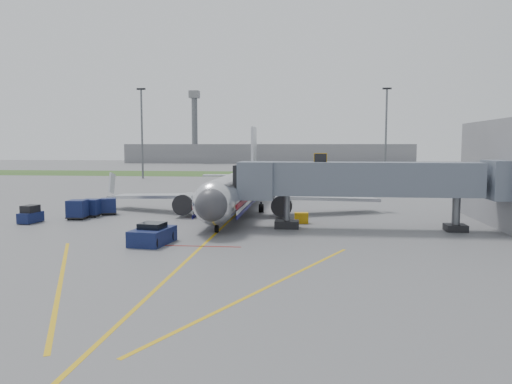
# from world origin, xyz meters

# --- Properties ---
(ground) EXTENTS (400.00, 400.00, 0.00)m
(ground) POSITION_xyz_m (0.00, 0.00, 0.00)
(ground) COLOR #565659
(ground) RESTS_ON ground
(grass_strip) EXTENTS (300.00, 25.00, 0.01)m
(grass_strip) POSITION_xyz_m (0.00, 90.00, 0.01)
(grass_strip) COLOR #2D4C1E
(grass_strip) RESTS_ON ground
(apron_markings) EXTENTS (21.52, 50.00, 0.01)m
(apron_markings) POSITION_xyz_m (0.00, -7.40, 0.00)
(apron_markings) COLOR gold
(apron_markings) RESTS_ON ground
(airliner) EXTENTS (32.10, 35.67, 10.25)m
(airliner) POSITION_xyz_m (0.00, 15.25, 2.65)
(airliner) COLOR silver
(airliner) RESTS_ON ground
(jet_bridge) EXTENTS (25.30, 4.00, 6.90)m
(jet_bridge) POSITION_xyz_m (12.86, 5.00, 4.47)
(jet_bridge) COLOR slate
(jet_bridge) RESTS_ON ground
(light_mast_left) EXTENTS (2.00, 0.44, 20.40)m
(light_mast_left) POSITION_xyz_m (-30.00, 70.00, 10.78)
(light_mast_left) COLOR #595B60
(light_mast_left) RESTS_ON ground
(light_mast_right) EXTENTS (2.00, 0.44, 20.40)m
(light_mast_right) POSITION_xyz_m (25.00, 75.00, 10.78)
(light_mast_right) COLOR #595B60
(light_mast_right) RESTS_ON ground
(distant_terminal) EXTENTS (120.00, 14.00, 8.00)m
(distant_terminal) POSITION_xyz_m (-10.00, 170.00, 4.00)
(distant_terminal) COLOR slate
(distant_terminal) RESTS_ON ground
(control_tower) EXTENTS (4.00, 4.00, 30.00)m
(control_tower) POSITION_xyz_m (-40.00, 165.00, 17.33)
(control_tower) COLOR #595B60
(control_tower) RESTS_ON ground
(pushback_tug) EXTENTS (2.95, 4.27, 1.66)m
(pushback_tug) POSITION_xyz_m (-4.00, -3.50, 0.69)
(pushback_tug) COLOR #0C1936
(pushback_tug) RESTS_ON ground
(baggage_tug) EXTENTS (1.59, 2.63, 1.74)m
(baggage_tug) POSITION_xyz_m (-19.21, 5.37, 0.77)
(baggage_tug) COLOR #0C1936
(baggage_tug) RESTS_ON ground
(baggage_cart_a) EXTENTS (2.13, 2.13, 1.79)m
(baggage_cart_a) POSITION_xyz_m (-13.98, 11.95, 0.91)
(baggage_cart_a) COLOR #0C1936
(baggage_cart_a) RESTS_ON ground
(baggage_cart_b) EXTENTS (1.92, 1.92, 1.97)m
(baggage_cart_b) POSITION_xyz_m (-15.77, 8.24, 1.00)
(baggage_cart_b) COLOR #0C1936
(baggage_cart_b) RESTS_ON ground
(baggage_cart_c) EXTENTS (1.84, 1.84, 1.86)m
(baggage_cart_c) POSITION_xyz_m (-15.16, 10.10, 0.95)
(baggage_cart_c) COLOR #0C1936
(baggage_cart_c) RESTS_ON ground
(belt_loader) EXTENTS (2.46, 4.16, 1.97)m
(belt_loader) POSITION_xyz_m (-2.72, 10.82, 0.49)
(belt_loader) COLOR #0C1936
(belt_loader) RESTS_ON ground
(ground_power_cart) EXTENTS (1.39, 0.99, 1.05)m
(ground_power_cart) POSITION_xyz_m (7.28, 8.00, 0.52)
(ground_power_cart) COLOR #DC9E0C
(ground_power_cart) RESTS_ON ground
(ramp_worker) EXTENTS (0.71, 0.77, 1.77)m
(ramp_worker) POSITION_xyz_m (-3.00, 13.95, 0.88)
(ramp_worker) COLOR #CAE91B
(ramp_worker) RESTS_ON ground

